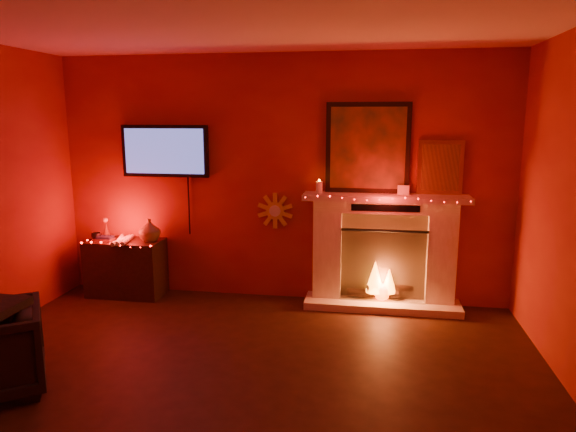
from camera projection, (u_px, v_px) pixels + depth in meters
name	position (u px, v px, depth m)	size (l,w,h in m)	color
room	(210.00, 226.00, 3.23)	(5.00, 5.00, 5.00)	black
fireplace	(383.00, 241.00, 5.48)	(1.72, 0.40, 2.18)	#F5E4CE
tv	(165.00, 151.00, 5.76)	(1.00, 0.07, 1.24)	black
sunburst_clock	(275.00, 211.00, 5.71)	(0.40, 0.03, 0.40)	gold
console_table	(127.00, 265.00, 5.88)	(0.85, 0.51, 0.90)	black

